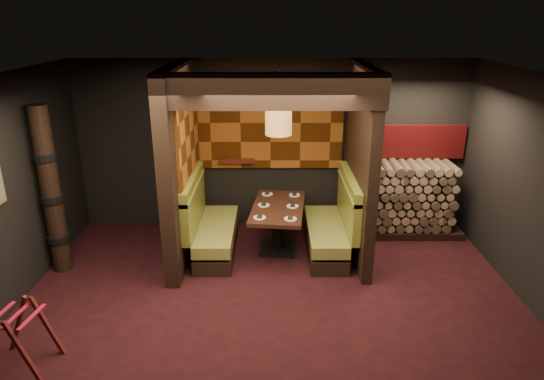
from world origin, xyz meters
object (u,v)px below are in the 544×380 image
Objects in this scene: dining_table at (278,220)px; luggage_rack at (20,335)px; pendant_lamp at (279,119)px; firewood_stack at (409,199)px; booth_bench_right at (332,228)px; totem_column at (51,193)px; booth_bench_left at (210,228)px.

luggage_rack is (-2.71, -2.65, -0.14)m from dining_table.
pendant_lamp reaches higher than firewood_stack.
booth_bench_right is 0.85m from dining_table.
pendant_lamp is at bearing 9.88° from totem_column.
dining_table is 1.52× the size of pendant_lamp.
totem_column reaches higher than booth_bench_left.
dining_table is 1.99× the size of luggage_rack.
booth_bench_right is 1.89m from pendant_lamp.
pendant_lamp reaches higher than booth_bench_right.
firewood_stack is (2.19, 0.70, -1.49)m from pendant_lamp.
dining_table is (-0.84, 0.05, 0.11)m from booth_bench_right.
totem_column is at bearing -170.12° from pendant_lamp.
firewood_stack reaches higher than booth_bench_right.
firewood_stack reaches higher than booth_bench_left.
pendant_lamp is at bearing -179.81° from booth_bench_right.
booth_bench_left is 2.15× the size of luggage_rack.
totem_column is (-3.14, -0.55, -0.91)m from pendant_lamp.
firewood_stack is at bearing 33.98° from luggage_rack.
booth_bench_right is at bearing -3.22° from dining_table.
booth_bench_right is at bearing 7.86° from totem_column.
dining_table is 2.29m from firewood_stack.
luggage_rack is at bearing -78.18° from totem_column.
booth_bench_left is 1.89m from booth_bench_right.
pendant_lamp is (-0.84, -0.00, 1.70)m from booth_bench_right.
firewood_stack is at bearing 17.77° from pendant_lamp.
booth_bench_left is at bearing -177.43° from dining_table.
booth_bench_left reaches higher than luggage_rack.
luggage_rack is (-2.71, -2.60, -1.73)m from pendant_lamp.
booth_bench_left is at bearing 179.85° from pendant_lamp.
pendant_lamp is at bearing -162.23° from firewood_stack.
pendant_lamp is 0.56× the size of firewood_stack.
booth_bench_left is 0.67× the size of totem_column.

